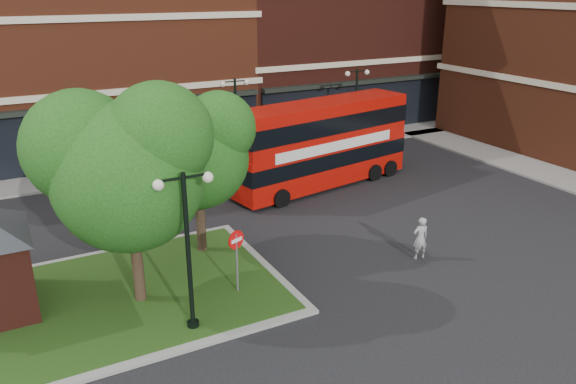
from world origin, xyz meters
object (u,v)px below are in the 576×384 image
woman (420,238)px  car_white (258,152)px  car_silver (120,171)px  bus (321,138)px

woman → car_white: 13.78m
car_silver → car_white: car_silver is taller
bus → car_white: (-1.24, 4.93, -1.84)m
woman → car_silver: woman is taller
car_white → woman: bearing=-179.3°
bus → car_silver: 10.48m
car_white → bus: bearing=-166.4°
woman → car_silver: (-8.14, 13.77, -0.10)m
bus → car_white: bearing=94.1°
woman → car_white: woman is taller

